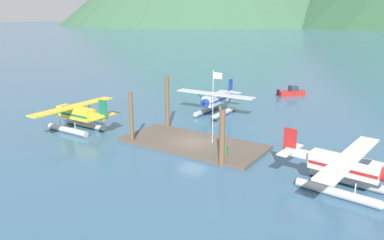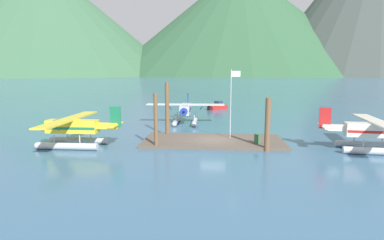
{
  "view_description": "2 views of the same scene",
  "coord_description": "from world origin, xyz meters",
  "px_view_note": "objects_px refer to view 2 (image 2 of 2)",
  "views": [
    {
      "loc": [
        18.23,
        -28.73,
        12.09
      ],
      "look_at": [
        -0.7,
        0.94,
        2.16
      ],
      "focal_mm": 34.97,
      "sensor_mm": 36.0,
      "label": 1
    },
    {
      "loc": [
        0.21,
        -30.94,
        7.1
      ],
      "look_at": [
        -2.13,
        0.05,
        2.24
      ],
      "focal_mm": 29.58,
      "sensor_mm": 36.0,
      "label": 2
    }
  ],
  "objects_px": {
    "fuel_drum": "(257,139)",
    "seaplane_cream_stbd_aft": "(374,134)",
    "seaplane_yellow_port_aft": "(72,130)",
    "flagpole": "(232,96)",
    "seaplane_silver_bow_left": "(186,112)",
    "boat_red_open_north": "(218,106)"
  },
  "relations": [
    {
      "from": "seaplane_yellow_port_aft",
      "to": "seaplane_silver_bow_left",
      "type": "distance_m",
      "value": 16.91
    },
    {
      "from": "fuel_drum",
      "to": "seaplane_silver_bow_left",
      "type": "distance_m",
      "value": 15.12
    },
    {
      "from": "flagpole",
      "to": "seaplane_silver_bow_left",
      "type": "height_order",
      "value": "flagpole"
    },
    {
      "from": "flagpole",
      "to": "boat_red_open_north",
      "type": "relative_size",
      "value": 1.68
    },
    {
      "from": "seaplane_cream_stbd_aft",
      "to": "seaplane_silver_bow_left",
      "type": "height_order",
      "value": "same"
    },
    {
      "from": "seaplane_silver_bow_left",
      "to": "flagpole",
      "type": "bearing_deg",
      "value": -61.86
    },
    {
      "from": "fuel_drum",
      "to": "seaplane_cream_stbd_aft",
      "type": "bearing_deg",
      "value": -6.21
    },
    {
      "from": "seaplane_silver_bow_left",
      "to": "boat_red_open_north",
      "type": "relative_size",
      "value": 2.52
    },
    {
      "from": "fuel_drum",
      "to": "seaplane_cream_stbd_aft",
      "type": "xyz_separation_m",
      "value": [
        10.04,
        -1.09,
        0.84
      ]
    },
    {
      "from": "seaplane_yellow_port_aft",
      "to": "seaplane_silver_bow_left",
      "type": "relative_size",
      "value": 1.0
    },
    {
      "from": "flagpole",
      "to": "boat_red_open_north",
      "type": "distance_m",
      "value": 27.38
    },
    {
      "from": "boat_red_open_north",
      "to": "seaplane_yellow_port_aft",
      "type": "bearing_deg",
      "value": -114.38
    },
    {
      "from": "seaplane_cream_stbd_aft",
      "to": "boat_red_open_north",
      "type": "xyz_separation_m",
      "value": [
        -13.55,
        30.32,
        -1.09
      ]
    },
    {
      "from": "fuel_drum",
      "to": "boat_red_open_north",
      "type": "relative_size",
      "value": 0.21
    },
    {
      "from": "flagpole",
      "to": "fuel_drum",
      "type": "relative_size",
      "value": 7.88
    },
    {
      "from": "flagpole",
      "to": "boat_red_open_north",
      "type": "height_order",
      "value": "flagpole"
    },
    {
      "from": "boat_red_open_north",
      "to": "flagpole",
      "type": "bearing_deg",
      "value": -87.51
    },
    {
      "from": "seaplane_silver_bow_left",
      "to": "boat_red_open_north",
      "type": "xyz_separation_m",
      "value": [
        4.5,
        16.44,
        -1.09
      ]
    },
    {
      "from": "flagpole",
      "to": "fuel_drum",
      "type": "xyz_separation_m",
      "value": [
        2.33,
        -2.17,
        -3.81
      ]
    },
    {
      "from": "seaplane_cream_stbd_aft",
      "to": "boat_red_open_north",
      "type": "bearing_deg",
      "value": 114.08
    },
    {
      "from": "seaplane_cream_stbd_aft",
      "to": "seaplane_yellow_port_aft",
      "type": "distance_m",
      "value": 27.39
    },
    {
      "from": "fuel_drum",
      "to": "seaplane_yellow_port_aft",
      "type": "bearing_deg",
      "value": -175.68
    }
  ]
}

